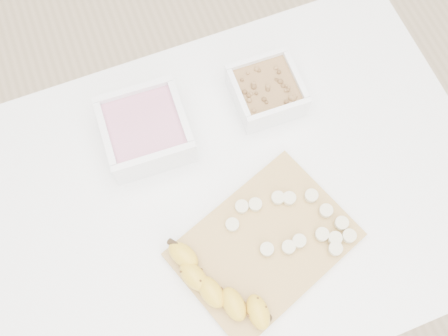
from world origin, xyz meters
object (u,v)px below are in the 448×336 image
object	(u,v)px
bowl_granola	(267,91)
table	(229,206)
bowl_yogurt	(146,130)
cutting_board	(264,245)
banana	(220,288)

from	to	relation	value
bowl_granola	table	bearing A→B (deg)	-131.28
bowl_yogurt	cutting_board	world-z (taller)	bowl_yogurt
table	bowl_yogurt	world-z (taller)	bowl_yogurt
bowl_yogurt	bowl_granola	world-z (taller)	bowl_yogurt
table	banana	size ratio (longest dim) A/B	4.66
table	bowl_granola	xyz separation A→B (m)	(0.14, 0.16, 0.13)
cutting_board	banana	bearing A→B (deg)	-156.38
bowl_yogurt	bowl_granola	xyz separation A→B (m)	(0.25, -0.00, -0.01)
bowl_yogurt	banana	bearing A→B (deg)	-85.52
bowl_granola	cutting_board	xyz separation A→B (m)	(-0.12, -0.28, -0.02)
table	bowl_yogurt	xyz separation A→B (m)	(-0.11, 0.17, 0.13)
bowl_granola	banana	bearing A→B (deg)	-124.64
bowl_granola	banana	xyz separation A→B (m)	(-0.23, -0.33, 0.00)
table	banana	xyz separation A→B (m)	(-0.08, -0.17, 0.13)
table	bowl_granola	size ratio (longest dim) A/B	7.36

